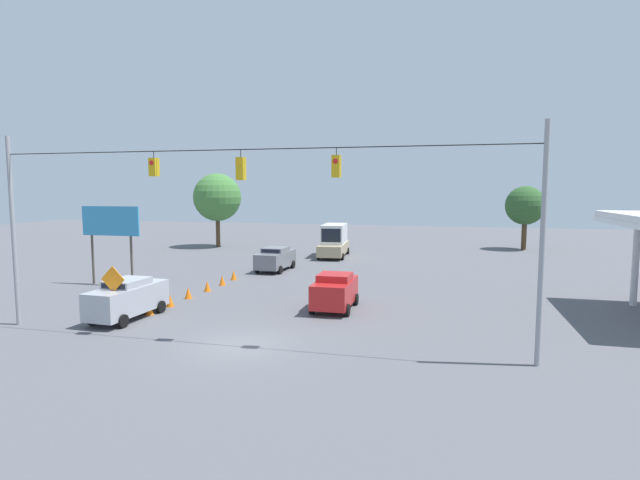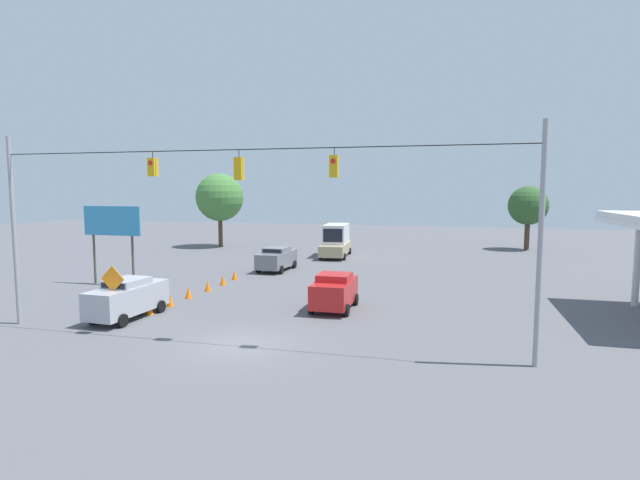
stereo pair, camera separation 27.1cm
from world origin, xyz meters
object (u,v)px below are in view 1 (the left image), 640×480
Objects in this scene: traffic_cone_second at (170,301)px; traffic_cone_fourth at (207,286)px; traffic_cone_farthest at (234,275)px; tree_horizon_left at (217,198)px; sedan_grey_withflow_far at (275,258)px; sedan_silver_parked_shoulder at (128,298)px; work_zone_sign at (113,284)px; sedan_red_crossing_near at (335,291)px; overhead_signal_span at (242,215)px; box_truck_tan_withflow_deep at (334,241)px; traffic_cone_third at (188,293)px; traffic_cone_fifth at (222,280)px; roadside_billboard at (111,227)px; tree_horizon_right at (525,206)px; traffic_cone_nearest at (150,308)px.

traffic_cone_second and traffic_cone_fourth have the same top height.
traffic_cone_second is 1.00× the size of traffic_cone_farthest.
traffic_cone_fourth is 25.32m from tree_horizon_left.
traffic_cone_fourth is (1.52, 8.78, -0.64)m from sedan_grey_withflow_far.
sedan_silver_parked_shoulder is at bearing 86.14° from traffic_cone_farthest.
work_zone_sign is (0.70, 12.34, 1.65)m from traffic_cone_farthest.
sedan_red_crossing_near is 0.48× the size of tree_horizon_left.
overhead_signal_span reaches higher than tree_horizon_left.
overhead_signal_span is 27.65m from box_truck_tan_withflow_deep.
work_zone_sign reaches higher than sedan_silver_parked_shoulder.
traffic_cone_second is 8.40m from traffic_cone_farthest.
sedan_silver_parked_shoulder is at bearing -17.26° from overhead_signal_span.
overhead_signal_span is at bearing 132.60° from traffic_cone_third.
roadside_billboard is (7.26, 1.65, 3.62)m from traffic_cone_fifth.
traffic_cone_fourth is (-0.11, -4.26, 0.00)m from traffic_cone_second.
traffic_cone_fifth is at bearing 49.03° from tree_horizon_right.
traffic_cone_nearest is 2.70m from work_zone_sign.
traffic_cone_farthest is at bearing -93.86° from sedan_silver_parked_shoulder.
overhead_signal_span is 5.00× the size of sedan_silver_parked_shoulder.
overhead_signal_span is 7.98m from work_zone_sign.
overhead_signal_span is 10.91m from traffic_cone_third.
work_zone_sign is 32.43m from tree_horizon_left.
traffic_cone_farthest is at bearing -87.94° from traffic_cone_fifth.
traffic_cone_third is at bearing -47.40° from overhead_signal_span.
traffic_cone_farthest is 33.51m from tree_horizon_right.
traffic_cone_fourth is at bearing -55.45° from overhead_signal_span.
traffic_cone_nearest is 1.00× the size of traffic_cone_fourth.
sedan_silver_parked_shoulder is 1.02× the size of sedan_grey_withflow_far.
sedan_grey_withflow_far is at bearing -102.44° from traffic_cone_fifth.
work_zone_sign is at bearing 92.59° from sedan_silver_parked_shoulder.
traffic_cone_third is 1.00× the size of traffic_cone_fifth.
sedan_red_crossing_near reaches higher than traffic_cone_farthest.
sedan_red_crossing_near is at bearing 176.97° from traffic_cone_third.
tree_horizon_right is (-22.97, -34.43, 4.36)m from traffic_cone_nearest.
tree_horizon_right is (-23.58, -35.34, 3.65)m from sedan_silver_parked_shoulder.
traffic_cone_second is at bearing 90.94° from traffic_cone_third.
tree_horizon_right is (-16.40, -37.57, -0.72)m from overhead_signal_span.
sedan_red_crossing_near is at bearing 169.11° from roadside_billboard.
tree_horizon_left reaches higher than sedan_red_crossing_near.
overhead_signal_span is 34.74× the size of traffic_cone_second.
work_zone_sign is 0.42× the size of tree_horizon_right.
traffic_cone_fifth is 2.05m from traffic_cone_farthest.
traffic_cone_third is at bearing 88.97° from traffic_cone_farthest.
tree_horizon_left reaches higher than traffic_cone_second.
box_truck_tan_withflow_deep is 9.63m from sedan_grey_withflow_far.
traffic_cone_farthest is at bearing -37.37° from sedan_red_crossing_near.
overhead_signal_span reaches higher than traffic_cone_fourth.
sedan_grey_withflow_far is 6.84× the size of traffic_cone_fourth.
tree_horizon_right is at bearing -133.38° from traffic_cone_farthest.
roadside_billboard reaches higher than work_zone_sign.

